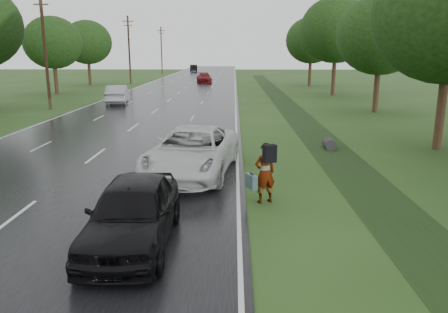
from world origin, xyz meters
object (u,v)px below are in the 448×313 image
object	(u,v)px
white_pickup	(192,151)
pedestrian	(264,172)
silver_sedan	(117,94)
dark_sedan	(133,212)

from	to	relation	value
white_pickup	pedestrian	bearing A→B (deg)	-43.50
silver_sedan	pedestrian	bearing A→B (deg)	104.12
pedestrian	dark_sedan	world-z (taller)	pedestrian
white_pickup	dark_sedan	bearing A→B (deg)	-89.91
white_pickup	silver_sedan	world-z (taller)	white_pickup
dark_sedan	silver_sedan	bearing A→B (deg)	104.79
pedestrian	silver_sedan	xyz separation A→B (m)	(-12.09, 27.60, -0.14)
pedestrian	white_pickup	world-z (taller)	pedestrian
pedestrian	white_pickup	distance (m)	4.28
pedestrian	dark_sedan	distance (m)	4.90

